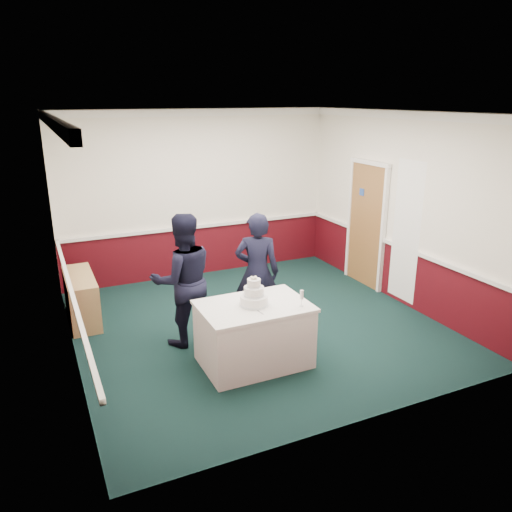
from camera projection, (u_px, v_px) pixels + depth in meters
name	position (u px, v px, depth m)	size (l,w,h in m)	color
ground	(257.00, 325.00, 7.30)	(5.00, 5.00, 0.00)	black
room_shell	(244.00, 185.00, 7.26)	(5.00, 5.00, 3.00)	white
sideboard	(82.00, 298.00, 7.37)	(0.41, 1.20, 0.70)	tan
cake_table	(254.00, 334.00, 6.15)	(1.32, 0.92, 0.79)	white
wedding_cake	(254.00, 296.00, 5.99)	(0.35, 0.35, 0.36)	white
cake_knife	(259.00, 311.00, 5.84)	(0.01, 0.22, 0.01)	silver
champagne_flute	(302.00, 296.00, 5.94)	(0.05, 0.05, 0.21)	silver
person_man	(183.00, 280.00, 6.53)	(0.87, 0.68, 1.79)	black
person_woman	(257.00, 272.00, 6.96)	(0.62, 0.41, 1.70)	black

